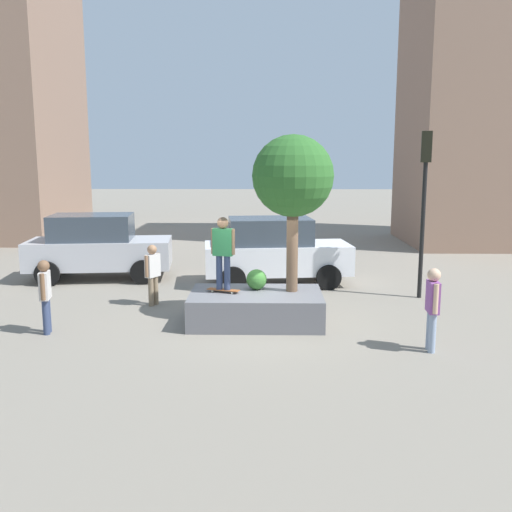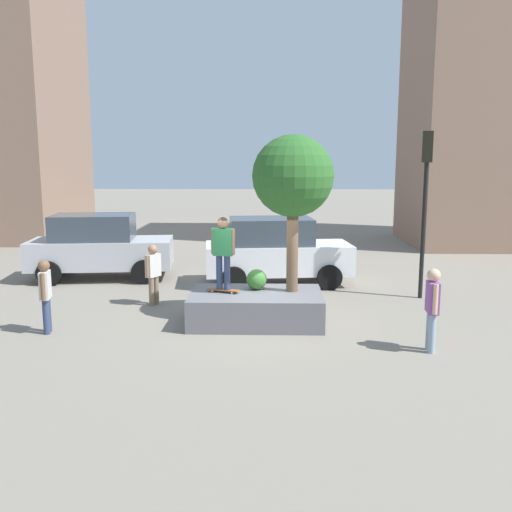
{
  "view_description": "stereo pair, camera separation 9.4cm",
  "coord_description": "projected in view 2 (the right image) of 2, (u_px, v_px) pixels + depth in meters",
  "views": [
    {
      "loc": [
        0.1,
        -13.24,
        3.96
      ],
      "look_at": [
        -0.15,
        0.13,
        1.65
      ],
      "focal_mm": 39.85,
      "sensor_mm": 36.0,
      "label": 1
    },
    {
      "loc": [
        0.19,
        -13.24,
        3.96
      ],
      "look_at": [
        -0.15,
        0.13,
        1.65
      ],
      "focal_mm": 39.85,
      "sensor_mm": 36.0,
      "label": 2
    }
  ],
  "objects": [
    {
      "name": "ground_plane",
      "position": [
        262.0,
        324.0,
        13.72
      ],
      "size": [
        120.0,
        120.0,
        0.0
      ],
      "primitive_type": "plane",
      "color": "gray"
    },
    {
      "name": "planter_ledge",
      "position": [
        256.0,
        308.0,
        13.79
      ],
      "size": [
        3.18,
        2.01,
        0.75
      ],
      "primitive_type": "cube",
      "color": "slate",
      "rests_on": "ground"
    },
    {
      "name": "plaza_tree",
      "position": [
        293.0,
        178.0,
        13.42
      ],
      "size": [
        1.95,
        1.95,
        3.77
      ],
      "color": "brown",
      "rests_on": "planter_ledge"
    },
    {
      "name": "boxwood_shrub",
      "position": [
        257.0,
        279.0,
        14.02
      ],
      "size": [
        0.5,
        0.5,
        0.5
      ],
      "primitive_type": "sphere",
      "color": "#3D7A33",
      "rests_on": "planter_ledge"
    },
    {
      "name": "skateboard",
      "position": [
        223.0,
        290.0,
        13.74
      ],
      "size": [
        0.82,
        0.46,
        0.07
      ],
      "color": "brown",
      "rests_on": "planter_ledge"
    },
    {
      "name": "skateboarder",
      "position": [
        223.0,
        248.0,
        13.57
      ],
      "size": [
        0.58,
        0.31,
        1.76
      ],
      "color": "navy",
      "rests_on": "skateboard"
    },
    {
      "name": "sedan_parked",
      "position": [
        99.0,
        246.0,
        18.72
      ],
      "size": [
        4.78,
        2.55,
        2.14
      ],
      "color": "#B7B7BC",
      "rests_on": "ground"
    },
    {
      "name": "police_car",
      "position": [
        276.0,
        251.0,
        17.9
      ],
      "size": [
        4.72,
        2.52,
        2.11
      ],
      "color": "white",
      "rests_on": "ground"
    },
    {
      "name": "traffic_light_corner",
      "position": [
        426.0,
        186.0,
        15.75
      ],
      "size": [
        0.32,
        0.36,
        4.69
      ],
      "color": "black",
      "rests_on": "ground"
    },
    {
      "name": "bystander_watching",
      "position": [
        432.0,
        304.0,
        11.61
      ],
      "size": [
        0.27,
        0.59,
        1.75
      ],
      "color": "#8C9EB7",
      "rests_on": "ground"
    },
    {
      "name": "passerby_with_bag",
      "position": [
        153.0,
        270.0,
        15.33
      ],
      "size": [
        0.38,
        0.5,
        1.66
      ],
      "color": "#847056",
      "rests_on": "ground"
    },
    {
      "name": "pedestrian_crossing",
      "position": [
        45.0,
        291.0,
        12.86
      ],
      "size": [
        0.27,
        0.57,
        1.7
      ],
      "color": "navy",
      "rests_on": "ground"
    }
  ]
}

